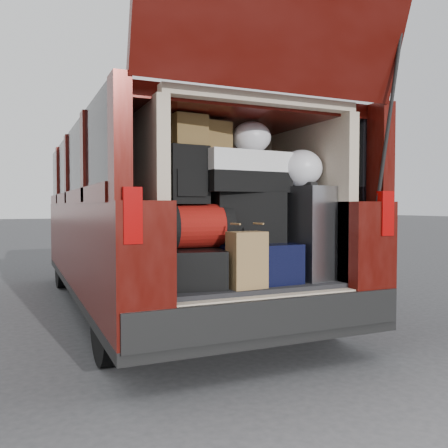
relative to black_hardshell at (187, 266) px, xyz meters
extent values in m
plane|color=#323234|center=(0.39, -0.14, -0.67)|extent=(80.00, 80.00, 0.00)
cylinder|color=black|center=(-0.43, 0.26, -0.35)|extent=(0.24, 0.64, 0.64)
cylinder|color=black|center=(1.21, 0.26, -0.35)|extent=(0.24, 0.64, 0.64)
cylinder|color=black|center=(-0.43, 3.56, -0.35)|extent=(0.24, 0.64, 0.64)
cylinder|color=black|center=(1.21, 3.56, -0.35)|extent=(0.24, 0.64, 0.64)
cube|color=black|center=(0.39, 1.93, -0.41)|extent=(1.90, 4.85, 0.08)
cube|color=#3E0602|center=(-0.39, 1.93, 0.03)|extent=(0.33, 4.85, 0.80)
cube|color=#3E0602|center=(1.18, 1.93, 0.03)|extent=(0.33, 4.85, 0.80)
cube|color=#3E0602|center=(0.39, 1.93, 1.06)|extent=(1.82, 4.46, 0.10)
cube|color=black|center=(-0.49, 1.83, 0.77)|extent=(0.12, 4.25, 0.68)
cube|color=black|center=(1.27, 1.83, 0.77)|extent=(0.12, 4.25, 0.68)
cube|color=black|center=(0.39, -0.43, -0.27)|extent=(1.86, 0.16, 0.22)
cube|color=#990505|center=(-0.47, -0.47, 0.35)|extent=(0.10, 0.06, 0.30)
cube|color=#990505|center=(1.25, -0.47, 0.35)|extent=(0.10, 0.06, 0.30)
cube|color=black|center=(0.39, 0.13, -0.15)|extent=(1.24, 1.05, 0.06)
cube|color=beige|center=(-0.27, 0.13, 0.45)|extent=(0.08, 1.05, 1.15)
cube|color=beige|center=(1.05, 0.13, 0.45)|extent=(0.08, 1.05, 1.15)
cube|color=beige|center=(0.39, 0.69, 0.45)|extent=(1.34, 0.06, 1.15)
cube|color=beige|center=(0.39, 0.13, 1.06)|extent=(1.34, 1.05, 0.06)
cylinder|color=black|center=(1.23, -0.54, 0.98)|extent=(0.02, 0.90, 0.76)
cube|color=black|center=(0.39, 0.13, -0.40)|extent=(1.24, 1.05, 0.55)
cube|color=black|center=(0.00, 0.00, 0.00)|extent=(0.55, 0.68, 0.24)
cube|color=black|center=(0.46, -0.02, 0.01)|extent=(0.53, 0.63, 0.26)
cube|color=silver|center=(0.86, -0.08, 0.21)|extent=(0.35, 0.48, 0.66)
cube|color=olive|center=(0.30, -0.28, 0.06)|extent=(0.24, 0.16, 0.36)
cube|color=maroon|center=(0.07, 0.00, 0.27)|extent=(0.45, 0.30, 0.29)
cube|color=black|center=(0.46, 0.03, 0.32)|extent=(0.52, 0.35, 0.35)
cube|color=black|center=(0.00, -0.01, 0.60)|extent=(0.28, 0.18, 0.38)
cube|color=white|center=(0.42, 0.02, 0.63)|extent=(0.66, 0.39, 0.28)
cube|color=brown|center=(0.02, 0.03, 0.89)|extent=(0.24, 0.20, 0.21)
cube|color=brown|center=(0.23, 0.09, 0.88)|extent=(0.23, 0.20, 0.20)
ellipsoid|color=silver|center=(0.51, 0.06, 0.89)|extent=(0.28, 0.27, 0.22)
ellipsoid|color=silver|center=(0.85, -0.06, 0.67)|extent=(0.32, 0.30, 0.26)
camera|label=1|loc=(-1.03, -2.95, 0.40)|focal=38.00mm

